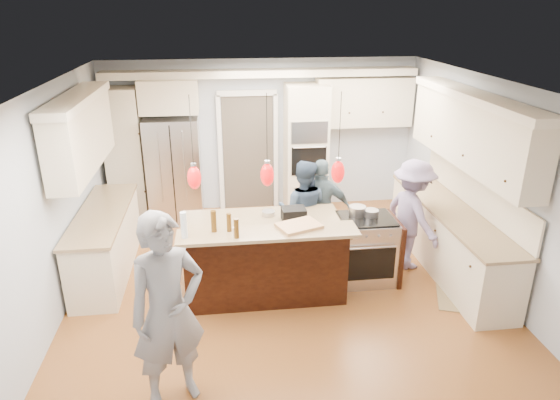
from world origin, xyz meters
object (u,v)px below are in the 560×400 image
at_px(refrigerator, 175,169).
at_px(person_far_left, 303,211).
at_px(person_bar_end, 168,312).
at_px(kitchen_island, 264,256).
at_px(island_range, 366,249).

distance_m(refrigerator, person_far_left, 2.65).
xyz_separation_m(person_bar_end, person_far_left, (1.69, 2.65, -0.20)).
bearing_deg(kitchen_island, person_far_left, 50.24).
distance_m(person_bar_end, person_far_left, 3.15).
relative_size(person_bar_end, person_far_left, 1.27).
distance_m(refrigerator, island_range, 3.71).
bearing_deg(kitchen_island, person_bar_end, -119.19).
bearing_deg(person_bar_end, person_far_left, 32.74).
distance_m(kitchen_island, person_bar_end, 2.20).
bearing_deg(kitchen_island, island_range, 3.11).
relative_size(island_range, person_far_left, 0.60).
bearing_deg(refrigerator, kitchen_island, -63.11).
distance_m(kitchen_island, person_far_left, 1.05).
height_order(refrigerator, kitchen_island, refrigerator).
height_order(kitchen_island, person_bar_end, person_bar_end).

